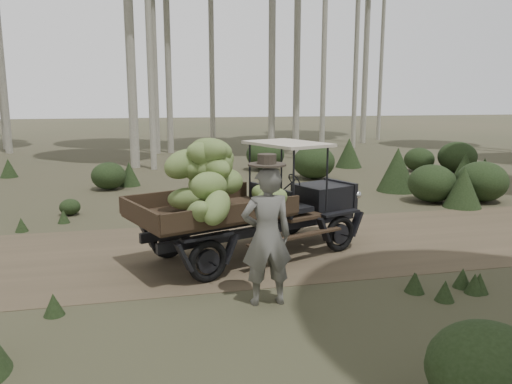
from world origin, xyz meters
TOP-DOWN VIEW (x-y plane):
  - ground at (0.00, 0.00)m, footprint 120.00×120.00m
  - dirt_track at (0.00, 0.00)m, footprint 70.00×4.00m
  - banana_truck at (-0.47, -0.62)m, footprint 4.51×3.00m
  - farmer at (-0.42, -2.50)m, footprint 0.70×0.52m
  - undergrowth at (2.10, 1.66)m, footprint 23.60×22.54m

SIDE VIEW (x-z plane):
  - ground at x=0.00m, z-range 0.00..0.00m
  - dirt_track at x=0.00m, z-range 0.00..0.01m
  - undergrowth at x=2.10m, z-range -0.13..1.20m
  - farmer at x=-0.42m, z-range -0.06..2.00m
  - banana_truck at x=-0.47m, z-range 0.18..2.39m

